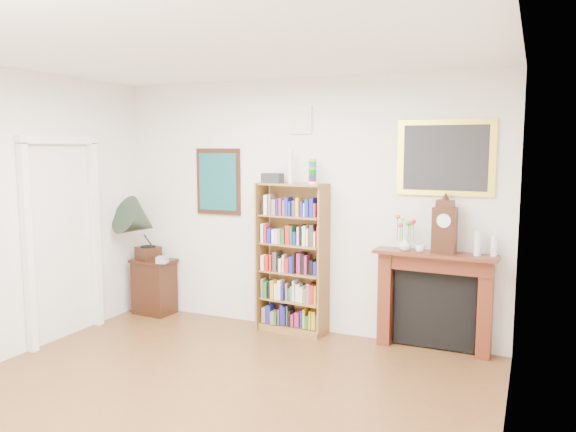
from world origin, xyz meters
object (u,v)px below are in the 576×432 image
Objects in this scene: cd_stack at (162,260)px; mantel_clock at (444,228)px; bookshelf at (292,250)px; teacup at (420,248)px; fireplace at (434,293)px; gramophone at (140,224)px; bottle_left at (478,243)px; bottle_right at (494,246)px; side_cabinet at (154,286)px; flower_vase at (405,244)px.

mantel_clock is (3.23, 0.18, 0.55)m from cd_stack.
bookshelf is 1.66m from mantel_clock.
cd_stack is 1.25× the size of teacup.
mantel_clock is (0.09, -0.07, 0.68)m from fireplace.
bottle_left is at bearing 22.78° from gramophone.
bottle_right reaches higher than cd_stack.
bottle_right is at bearing 5.39° from side_cabinet.
bottle_left is at bearing 7.62° from mantel_clock.
bookshelf reaches higher than mantel_clock.
flower_vase is at bearing 4.88° from side_cabinet.
bottle_left is at bearing 4.94° from side_cabinet.
bookshelf is 1.58m from fireplace.
flower_vase is at bearing -178.85° from bottle_left.
cd_stack is 0.60× the size of bottle_right.
teacup is at bearing -173.16° from bottle_right.
cd_stack is (-3.15, -0.25, 0.13)m from fireplace.
cd_stack is at bearing -167.50° from bookshelf.
mantel_clock is at bearing -35.26° from fireplace.
teacup reaches higher than cd_stack.
fireplace is at bearing 12.18° from flower_vase.
side_cabinet is at bearing -179.80° from teacup.
bottle_left reaches higher than fireplace.
teacup is (3.01, 0.15, 0.34)m from cd_stack.
side_cabinet is 7.08× the size of teacup.
teacup is (-0.22, -0.03, -0.22)m from mantel_clock.
cd_stack is at bearing -176.77° from bottle_left.
side_cabinet is 1.29× the size of mantel_clock.
flower_vase is (2.85, 0.19, 0.37)m from cd_stack.
flower_vase is 1.42× the size of teacup.
bookshelf is 1.25m from flower_vase.
flower_vase is 0.85m from bottle_right.
teacup is at bearing -166.63° from mantel_clock.
flower_vase is (-0.30, -0.06, 0.50)m from fireplace.
bookshelf is 15.97× the size of cd_stack.
mantel_clock reaches higher than cd_stack.
mantel_clock is (3.47, 0.04, 0.93)m from side_cabinet.
bookshelf is 7.99× the size of bottle_left.
fireplace is at bearing 5.89° from side_cabinet.
cd_stack is at bearing -176.39° from bottle_right.
teacup is at bearing 4.62° from bookshelf.
fireplace is at bearing 35.88° from teacup.
bookshelf is at bearing 24.98° from gramophone.
cd_stack is 2.88m from flower_vase.
bottle_left is (1.94, 0.02, 0.21)m from bookshelf.
side_cabinet is at bearing 149.33° from cd_stack.
teacup is at bearing 2.88° from cd_stack.
side_cabinet is at bearing 74.06° from gramophone.
mantel_clock is at bearing 4.77° from side_cabinet.
side_cabinet is at bearing -172.68° from bookshelf.
fireplace is 10.12× the size of cd_stack.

